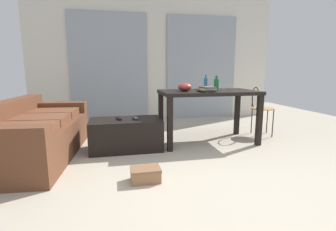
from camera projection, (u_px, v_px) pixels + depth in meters
ground_plane at (182, 146)px, 3.60m from camera, size 8.35×8.35×0.00m
wall_back at (157, 59)px, 5.42m from camera, size 5.25×0.10×2.64m
curtains at (157, 68)px, 5.37m from camera, size 3.59×0.03×2.24m
couch at (34, 135)px, 3.09m from camera, size 1.03×1.99×0.71m
coffee_table at (126, 134)px, 3.43m from camera, size 0.96×0.54×0.42m
craft_table at (208, 98)px, 3.71m from camera, size 1.42×0.77×0.78m
wire_chair at (259, 105)px, 4.12m from camera, size 0.38×0.40×0.81m
bottle_near at (206, 83)px, 3.95m from camera, size 0.06×0.06×0.23m
bottle_far at (216, 84)px, 3.72m from camera, size 0.07×0.07×0.22m
bowl at (185, 87)px, 3.58m from camera, size 0.20×0.20×0.12m
book_stack at (207, 89)px, 3.51m from camera, size 0.22×0.29×0.07m
scissors at (227, 89)px, 3.88m from camera, size 0.09×0.08×0.00m
tv_remote_primary at (136, 119)px, 3.38m from camera, size 0.07×0.17×0.03m
tv_remote_secondary at (119, 118)px, 3.40m from camera, size 0.07×0.19×0.02m
shoebox at (146, 174)px, 2.45m from camera, size 0.29×0.21×0.14m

